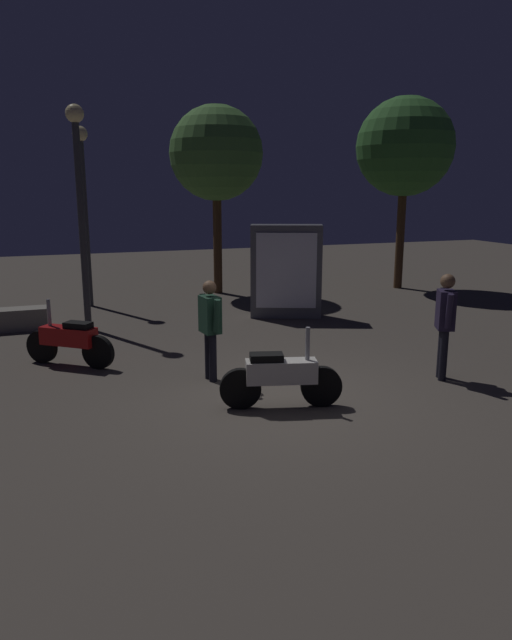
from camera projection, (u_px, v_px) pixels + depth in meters
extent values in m
plane|color=#4C443D|center=(280.00, 399.00, 8.23)|extent=(40.00, 40.00, 0.00)
cylinder|color=black|center=(240.00, 389.00, 7.81)|extent=(0.57, 0.24, 0.56)
cylinder|color=black|center=(321.00, 386.00, 7.90)|extent=(0.57, 0.24, 0.56)
cube|color=beige|center=(281.00, 371.00, 7.80)|extent=(1.00, 0.54, 0.30)
cube|color=black|center=(266.00, 357.00, 7.74)|extent=(0.49, 0.35, 0.10)
cylinder|color=gray|center=(308.00, 344.00, 7.75)|extent=(0.07, 0.07, 0.45)
sphere|color=#F2EABF|center=(315.00, 367.00, 7.83)|extent=(0.12, 0.12, 0.12)
cylinder|color=black|center=(98.00, 352.00, 9.53)|extent=(0.50, 0.42, 0.56)
cylinder|color=black|center=(42.00, 347.00, 9.87)|extent=(0.50, 0.42, 0.56)
cube|color=#B71414|center=(69.00, 336.00, 9.65)|extent=(0.93, 0.82, 0.30)
cube|color=black|center=(78.00, 325.00, 9.55)|extent=(0.49, 0.46, 0.10)
cylinder|color=gray|center=(49.00, 313.00, 9.68)|extent=(0.08, 0.08, 0.45)
sphere|color=#F2EABF|center=(46.00, 331.00, 9.78)|extent=(0.12, 0.12, 0.12)
cylinder|color=black|center=(441.00, 353.00, 9.08)|extent=(0.12, 0.12, 0.80)
cylinder|color=black|center=(443.00, 355.00, 8.93)|extent=(0.12, 0.12, 0.80)
cube|color=#261E38|center=(446.00, 310.00, 8.85)|extent=(0.38, 0.43, 0.60)
sphere|color=brown|center=(448.00, 281.00, 8.75)|extent=(0.22, 0.22, 0.22)
cylinder|color=#261E38|center=(443.00, 305.00, 9.08)|extent=(0.16, 0.20, 0.54)
cylinder|color=#261E38|center=(449.00, 311.00, 8.61)|extent=(0.16, 0.20, 0.54)
cylinder|color=black|center=(209.00, 355.00, 9.03)|extent=(0.12, 0.12, 0.75)
cylinder|color=black|center=(213.00, 358.00, 8.89)|extent=(0.12, 0.12, 0.75)
cube|color=#1E3F2D|center=(210.00, 315.00, 8.81)|extent=(0.29, 0.39, 0.56)
sphere|color=brown|center=(209.00, 287.00, 8.72)|extent=(0.21, 0.21, 0.21)
cylinder|color=#1E3F2D|center=(204.00, 310.00, 9.01)|extent=(0.11, 0.19, 0.51)
cylinder|color=#1E3F2D|center=(216.00, 316.00, 8.60)|extent=(0.11, 0.19, 0.51)
cylinder|color=#38383D|center=(82.00, 229.00, 11.80)|extent=(0.14, 0.14, 4.17)
sphere|color=#F9E59E|center=(75.00, 113.00, 11.30)|extent=(0.36, 0.36, 0.36)
cylinder|color=#38383D|center=(86.00, 225.00, 14.25)|extent=(0.14, 0.14, 4.01)
sphere|color=#F9E59E|center=(80.00, 134.00, 13.77)|extent=(0.36, 0.36, 0.36)
cylinder|color=#4C331E|center=(218.00, 241.00, 16.18)|extent=(0.24, 0.24, 2.93)
sphere|color=#477A38|center=(216.00, 153.00, 15.66)|extent=(2.53, 2.53, 2.53)
cylinder|color=#4C331E|center=(400.00, 236.00, 16.99)|extent=(0.24, 0.24, 3.07)
sphere|color=#336B2D|center=(405.00, 147.00, 16.44)|extent=(2.75, 2.75, 2.75)
cube|color=#595960|center=(286.00, 271.00, 13.25)|extent=(1.67, 1.06, 2.10)
cube|color=white|center=(286.00, 271.00, 12.97)|extent=(1.26, 0.53, 1.68)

